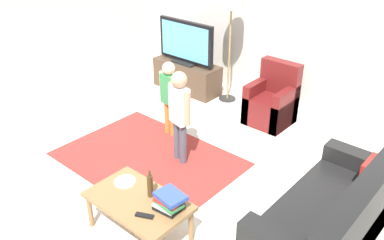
# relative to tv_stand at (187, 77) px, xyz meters

# --- Properties ---
(ground) EXTENTS (7.80, 7.80, 0.00)m
(ground) POSITION_rel_tv_stand_xyz_m (1.60, -2.30, -0.24)
(ground) COLOR beige
(wall_back) EXTENTS (6.00, 0.12, 2.70)m
(wall_back) POSITION_rel_tv_stand_xyz_m (1.60, 0.70, 1.11)
(wall_back) COLOR silver
(wall_back) RESTS_ON ground
(wall_left) EXTENTS (0.12, 6.00, 2.70)m
(wall_left) POSITION_rel_tv_stand_xyz_m (-1.40, -2.30, 1.11)
(wall_left) COLOR silver
(wall_left) RESTS_ON ground
(area_rug) EXTENTS (2.20, 1.60, 0.01)m
(area_rug) POSITION_rel_tv_stand_xyz_m (1.07, -1.94, -0.24)
(area_rug) COLOR #9E2D28
(area_rug) RESTS_ON ground
(tv_stand) EXTENTS (1.20, 0.44, 0.50)m
(tv_stand) POSITION_rel_tv_stand_xyz_m (0.00, 0.00, 0.00)
(tv_stand) COLOR #4C3828
(tv_stand) RESTS_ON ground
(tv) EXTENTS (1.10, 0.28, 0.71)m
(tv) POSITION_rel_tv_stand_xyz_m (-0.00, -0.02, 0.60)
(tv) COLOR black
(tv) RESTS_ON tv_stand
(couch) EXTENTS (0.80, 1.80, 0.86)m
(couch) POSITION_rel_tv_stand_xyz_m (3.46, -1.82, 0.05)
(couch) COLOR black
(couch) RESTS_ON ground
(armchair) EXTENTS (0.60, 0.60, 0.90)m
(armchair) POSITION_rel_tv_stand_xyz_m (1.71, -0.04, 0.05)
(armchair) COLOR maroon
(armchair) RESTS_ON ground
(floor_lamp) EXTENTS (0.36, 0.36, 1.78)m
(floor_lamp) POSITION_rel_tv_stand_xyz_m (0.76, 0.15, 1.30)
(floor_lamp) COLOR #262626
(floor_lamp) RESTS_ON ground
(child_near_tv) EXTENTS (0.36, 0.17, 1.07)m
(child_near_tv) POSITION_rel_tv_stand_xyz_m (0.84, -1.30, 0.40)
(child_near_tv) COLOR orange
(child_near_tv) RESTS_ON ground
(child_center) EXTENTS (0.39, 0.20, 1.20)m
(child_center) POSITION_rel_tv_stand_xyz_m (1.40, -1.69, 0.48)
(child_center) COLOR #4C4C59
(child_center) RESTS_ON ground
(coffee_table) EXTENTS (1.00, 0.60, 0.42)m
(coffee_table) POSITION_rel_tv_stand_xyz_m (1.98, -2.91, 0.13)
(coffee_table) COLOR olive
(coffee_table) RESTS_ON ground
(book_stack) EXTENTS (0.30, 0.24, 0.17)m
(book_stack) POSITION_rel_tv_stand_xyz_m (2.29, -2.81, 0.26)
(book_stack) COLOR black
(book_stack) RESTS_ON coffee_table
(bottle) EXTENTS (0.06, 0.06, 0.29)m
(bottle) POSITION_rel_tv_stand_xyz_m (2.03, -2.79, 0.30)
(bottle) COLOR #4C3319
(bottle) RESTS_ON coffee_table
(tv_remote) EXTENTS (0.17, 0.12, 0.02)m
(tv_remote) POSITION_rel_tv_stand_xyz_m (2.20, -3.03, 0.19)
(tv_remote) COLOR black
(tv_remote) RESTS_ON coffee_table
(plate) EXTENTS (0.22, 0.22, 0.02)m
(plate) POSITION_rel_tv_stand_xyz_m (1.68, -2.81, 0.18)
(plate) COLOR white
(plate) RESTS_ON coffee_table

